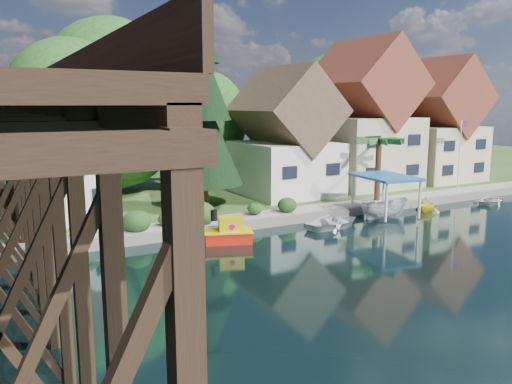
# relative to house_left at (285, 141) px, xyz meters

# --- Properties ---
(ground) EXTENTS (140.00, 140.00, 0.00)m
(ground) POSITION_rel_house_left_xyz_m (-7.00, -16.00, -5.14)
(ground) COLOR black
(ground) RESTS_ON ground
(bank) EXTENTS (140.00, 52.00, 0.50)m
(bank) POSITION_rel_house_left_xyz_m (-7.00, 18.00, -4.89)
(bank) COLOR #325020
(bank) RESTS_ON ground
(seawall) EXTENTS (60.00, 0.40, 0.62)m
(seawall) POSITION_rel_house_left_xyz_m (-3.00, -8.00, -4.83)
(seawall) COLOR slate
(seawall) RESTS_ON ground
(promenade) EXTENTS (50.00, 2.60, 0.06)m
(promenade) POSITION_rel_house_left_xyz_m (-1.00, -6.70, -4.61)
(promenade) COLOR gray
(promenade) RESTS_ON bank
(house_left) EXTENTS (7.64, 8.64, 11.02)m
(house_left) POSITION_rel_house_left_xyz_m (0.00, 0.00, 0.00)
(house_left) COLOR silver
(house_left) RESTS_ON bank
(house_center) EXTENTS (8.65, 9.18, 13.89)m
(house_center) POSITION_rel_house_left_xyz_m (9.00, 0.50, 1.28)
(house_center) COLOR #C1B897
(house_center) RESTS_ON bank
(house_right) EXTENTS (8.15, 8.64, 12.45)m
(house_right) POSITION_rel_house_left_xyz_m (18.00, 0.00, 0.64)
(house_right) COLOR beige
(house_right) RESTS_ON bank
(shed) EXTENTS (5.09, 5.40, 7.85)m
(shed) POSITION_rel_house_left_xyz_m (-18.00, -1.50, -1.31)
(shed) COLOR silver
(shed) RESTS_ON bank
(bg_trees) EXTENTS (49.90, 13.30, 10.57)m
(bg_trees) POSITION_rel_house_left_xyz_m (-6.00, 5.25, 2.15)
(bg_trees) COLOR #382314
(bg_trees) RESTS_ON bank
(shrubs) EXTENTS (15.76, 2.47, 1.70)m
(shrubs) POSITION_rel_house_left_xyz_m (-11.60, -6.74, -3.91)
(shrubs) COLOR #194117
(shrubs) RESTS_ON bank
(conifer) EXTENTS (5.98, 5.98, 14.72)m
(conifer) POSITION_rel_house_left_xyz_m (-8.63, -2.14, 2.45)
(conifer) COLOR #382314
(conifer) RESTS_ON bank
(palm_tree) EXTENTS (4.09, 4.09, 5.39)m
(palm_tree) POSITION_rel_house_left_xyz_m (4.74, -6.44, 0.07)
(palm_tree) COLOR #382314
(palm_tree) RESTS_ON bank
(flagpole) EXTENTS (0.98, 0.25, 6.35)m
(flagpole) POSITION_rel_house_left_xyz_m (14.26, -6.51, -0.74)
(flagpole) COLOR white
(flagpole) RESTS_ON bank
(tugboat) EXTENTS (3.23, 2.46, 2.08)m
(tugboat) POSITION_rel_house_left_xyz_m (-10.37, -10.21, -4.52)
(tugboat) COLOR red
(tugboat) RESTS_ON ground
(boat_white_a) EXTENTS (4.63, 3.55, 0.89)m
(boat_white_a) POSITION_rel_house_left_xyz_m (-2.48, -10.25, -4.69)
(boat_white_a) COLOR white
(boat_white_a) RESTS_ON ground
(boat_canopy) EXTENTS (4.13, 5.33, 3.15)m
(boat_canopy) POSITION_rel_house_left_xyz_m (2.43, -9.76, -3.78)
(boat_canopy) COLOR silver
(boat_canopy) RESTS_ON ground
(boat_yellow) EXTENTS (2.82, 2.57, 1.27)m
(boat_yellow) POSITION_rel_house_left_xyz_m (6.96, -9.58, -4.50)
(boat_yellow) COLOR yellow
(boat_yellow) RESTS_ON ground
(boat_white_b) EXTENTS (3.49, 2.69, 0.67)m
(boat_white_b) POSITION_rel_house_left_xyz_m (14.35, -10.06, -4.81)
(boat_white_b) COLOR silver
(boat_white_b) RESTS_ON ground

